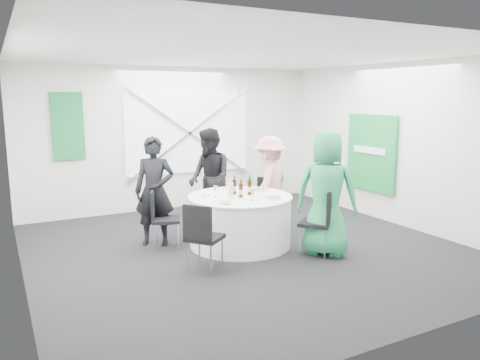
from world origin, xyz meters
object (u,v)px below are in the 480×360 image
banquet_table (240,220)px  chair_front_right (322,217)px  person_man_back_left (155,191)px  clear_water_bottle (231,191)px  chair_back (216,199)px  person_man_back (210,179)px  chair_front_left (202,233)px  green_water_bottle (250,185)px  chair_back_left (161,214)px  person_woman_pink (269,183)px  person_woman_green (327,193)px  chair_back_right (265,198)px

banquet_table → chair_front_right: chair_front_right is taller
person_man_back_left → clear_water_bottle: (0.91, -0.73, 0.06)m
chair_front_right → chair_back: bearing=-109.5°
person_man_back → chair_front_left: bearing=-27.2°
green_water_bottle → clear_water_bottle: 0.49m
person_man_back → clear_water_bottle: person_man_back is taller
chair_back_left → person_woman_pink: person_woman_pink is taller
person_woman_green → green_water_bottle: person_woman_green is taller
chair_back_right → clear_water_bottle: 1.43m
chair_back_left → chair_front_right: chair_front_right is taller
chair_back_right → chair_front_right: 1.71m
chair_back_left → chair_front_right: (1.89, -1.38, 0.04)m
banquet_table → clear_water_bottle: clear_water_bottle is taller
chair_front_right → person_woman_green: size_ratio=0.53×
chair_front_right → green_water_bottle: size_ratio=3.10×
chair_front_right → green_water_bottle: 1.25m
banquet_table → person_woman_green: 1.38m
chair_back_right → chair_front_left: size_ratio=0.92×
chair_front_right → person_man_back_left: 2.50m
chair_front_left → clear_water_bottle: (0.76, 0.70, 0.35)m
chair_back_left → person_man_back: size_ratio=0.51×
chair_front_right → clear_water_bottle: bearing=-80.5°
chair_back_left → chair_back: bearing=-42.3°
banquet_table → clear_water_bottle: size_ratio=5.23×
chair_back → person_man_back: 0.37m
chair_back_right → person_woman_green: (-0.01, -1.69, 0.40)m
clear_water_bottle → chair_front_left: bearing=-137.5°
banquet_table → clear_water_bottle: (-0.21, -0.10, 0.50)m
chair_back → chair_back_right: (0.81, -0.27, -0.01)m
chair_back → person_woman_pink: person_woman_pink is taller
banquet_table → person_man_back_left: 1.36m
banquet_table → chair_back_left: (-1.10, 0.42, 0.13)m
chair_back_right → person_woman_pink: person_woman_pink is taller
banquet_table → person_woman_pink: bearing=33.9°
chair_back_left → chair_back_right: bearing=-59.7°
clear_water_bottle → person_man_back_left: bearing=141.0°
chair_back_right → chair_back_left: bearing=-120.9°
chair_back_right → green_water_bottle: 0.99m
banquet_table → chair_front_left: (-0.97, -0.79, 0.15)m
chair_back_left → person_woman_green: bearing=-103.6°
chair_back_left → person_man_back_left: 0.38m
person_woman_pink → chair_back_left: bearing=-29.2°
chair_back_left → person_woman_pink: (1.97, 0.16, 0.28)m
chair_back_right → person_woman_green: 1.73m
chair_back → clear_water_bottle: clear_water_bottle is taller
chair_front_right → person_woman_pink: bearing=-132.5°
chair_back → person_man_back_left: (-1.18, -0.37, 0.32)m
chair_front_right → person_man_back: (-0.80, 2.05, 0.30)m
chair_front_left → person_man_back: (0.96, 1.89, 0.32)m
chair_front_right → chair_front_left: chair_front_right is taller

